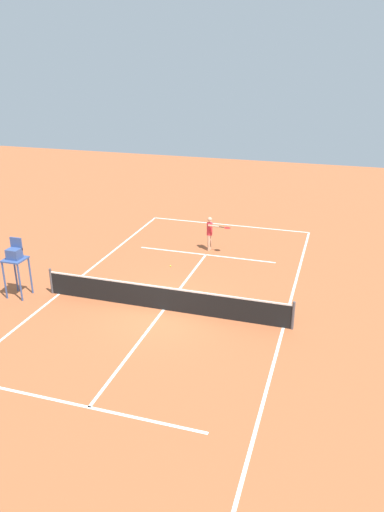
% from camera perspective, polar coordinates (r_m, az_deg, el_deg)
% --- Properties ---
extents(ground_plane, '(60.00, 60.00, 0.00)m').
position_cam_1_polar(ground_plane, '(18.68, -3.31, -6.25)').
color(ground_plane, '#AD5933').
extents(court_lines, '(9.11, 21.42, 0.01)m').
position_cam_1_polar(court_lines, '(18.68, -3.31, -6.25)').
color(court_lines, white).
rests_on(court_lines, ground).
extents(tennis_net, '(9.71, 0.10, 1.07)m').
position_cam_1_polar(tennis_net, '(18.45, -3.34, -4.90)').
color(tennis_net, '#4C4C51').
rests_on(tennis_net, ground).
extents(player_serving, '(1.26, 0.66, 1.70)m').
position_cam_1_polar(player_serving, '(23.97, 2.17, 2.95)').
color(player_serving, '#D8A884').
rests_on(player_serving, ground).
extents(tennis_ball, '(0.07, 0.07, 0.07)m').
position_cam_1_polar(tennis_ball, '(22.38, -2.52, -1.17)').
color(tennis_ball, '#CCE033').
rests_on(tennis_ball, ground).
extents(umpire_chair, '(0.80, 0.80, 2.41)m').
position_cam_1_polar(umpire_chair, '(20.26, -19.89, -0.27)').
color(umpire_chair, '#38518C').
rests_on(umpire_chair, ground).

